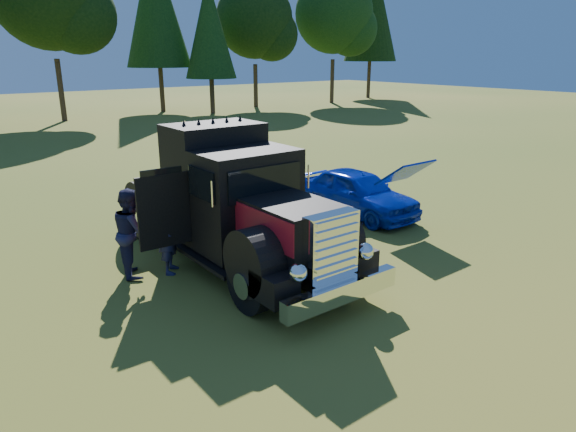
# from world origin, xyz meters

# --- Properties ---
(ground) EXTENTS (120.00, 120.00, 0.00)m
(ground) POSITION_xyz_m (0.00, 0.00, 0.00)
(ground) COLOR #3C5819
(ground) RESTS_ON ground
(diamond_t_truck) EXTENTS (3.38, 7.16, 3.00)m
(diamond_t_truck) POSITION_xyz_m (-0.02, 1.25, 1.28)
(diamond_t_truck) COLOR black
(diamond_t_truck) RESTS_ON ground
(hotrod_coupe) EXTENTS (1.61, 4.12, 1.89)m
(hotrod_coupe) POSITION_xyz_m (4.66, 2.21, 0.67)
(hotrod_coupe) COLOR #1207AC
(hotrod_coupe) RESTS_ON ground
(spectator_near) EXTENTS (0.74, 0.81, 1.85)m
(spectator_near) POSITION_xyz_m (-1.42, 1.70, 0.92)
(spectator_near) COLOR #1E2347
(spectator_near) RESTS_ON ground
(spectator_far) EXTENTS (0.91, 1.06, 1.87)m
(spectator_far) POSITION_xyz_m (-2.07, 2.05, 0.93)
(spectator_far) COLOR #202E4C
(spectator_far) RESTS_ON ground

